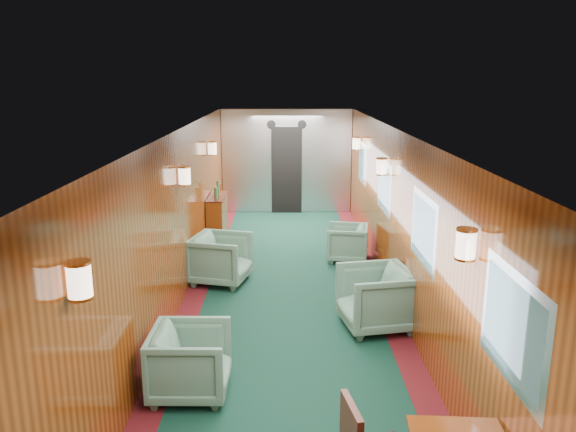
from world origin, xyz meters
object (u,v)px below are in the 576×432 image
object	(u,v)px
armchair_right_near	(376,298)
armchair_right_far	(347,243)
armchair_left_near	(191,362)
armchair_left_far	(221,259)
credenza	(217,218)

from	to	relation	value
armchair_right_near	armchair_right_far	size ratio (longest dim) A/B	1.26
armchair_left_near	armchair_right_near	xyz separation A→B (m)	(2.08, 1.53, 0.04)
armchair_right_near	armchair_left_far	bearing A→B (deg)	-138.19
armchair_right_far	armchair_right_near	bearing A→B (deg)	10.66
armchair_left_far	armchair_right_near	bearing A→B (deg)	-113.58
armchair_right_near	armchair_right_far	world-z (taller)	armchair_right_near
credenza	armchair_left_near	distance (m)	5.38
armchair_right_far	armchair_left_near	bearing A→B (deg)	-16.31
armchair_left_far	armchair_right_near	distance (m)	2.68
credenza	armchair_left_far	bearing A→B (deg)	-81.96
credenza	armchair_right_far	bearing A→B (deg)	-25.83
armchair_right_near	armchair_right_far	xyz separation A→B (m)	(-0.07, 2.69, -0.08)
armchair_left_near	armchair_right_far	xyz separation A→B (m)	(2.02, 4.22, -0.04)
armchair_left_far	armchair_right_far	world-z (taller)	armchair_left_far
armchair_left_near	armchair_right_near	size ratio (longest dim) A/B	0.89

